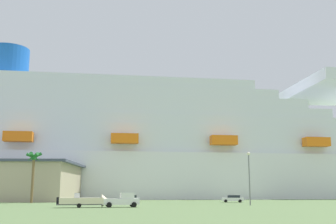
{
  "coord_description": "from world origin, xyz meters",
  "views": [
    {
      "loc": [
        3.83,
        -81.26,
        2.38
      ],
      "look_at": [
        7.02,
        23.23,
        22.17
      ],
      "focal_mm": 44.99,
      "sensor_mm": 36.0,
      "label": 1
    }
  ],
  "objects": [
    {
      "name": "ground_plane",
      "position": [
        0.0,
        30.0,
        0.0
      ],
      "size": [
        600.0,
        600.0,
        0.0
      ],
      "primitive_type": "plane",
      "color": "#567042"
    },
    {
      "name": "cruise_ship",
      "position": [
        -4.59,
        60.98,
        15.3
      ],
      "size": [
        305.84,
        69.44,
        58.89
      ],
      "color": "white",
      "rests_on": "ground_plane"
    },
    {
      "name": "pickup_truck",
      "position": [
        -1.2,
        -15.2,
        1.04
      ],
      "size": [
        5.88,
        3.1,
        2.2
      ],
      "color": "white",
      "rests_on": "ground_plane"
    },
    {
      "name": "small_boat_on_trailer",
      "position": [
        -6.49,
        -16.22,
        0.96
      ],
      "size": [
        8.98,
        3.42,
        2.15
      ],
      "color": "#595960",
      "rests_on": "ground_plane"
    },
    {
      "name": "palm_tree",
      "position": [
        -22.14,
        9.85,
        8.5
      ],
      "size": [
        3.53,
        3.27,
        10.86
      ],
      "color": "brown",
      "rests_on": "ground_plane"
    },
    {
      "name": "street_lamp",
      "position": [
        20.51,
        -6.6,
        5.94
      ],
      "size": [
        0.56,
        0.56,
        9.31
      ],
      "color": "slate",
      "rests_on": "ground_plane"
    },
    {
      "name": "parked_car_white_van",
      "position": [
        21.09,
        13.06,
        0.83
      ],
      "size": [
        4.9,
        2.48,
        1.58
      ],
      "color": "white",
      "rests_on": "ground_plane"
    },
    {
      "name": "parked_car_silver_sedan",
      "position": [
        -1.8,
        16.05,
        0.83
      ],
      "size": [
        4.71,
        2.14,
        1.58
      ],
      "color": "silver",
      "rests_on": "ground_plane"
    }
  ]
}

